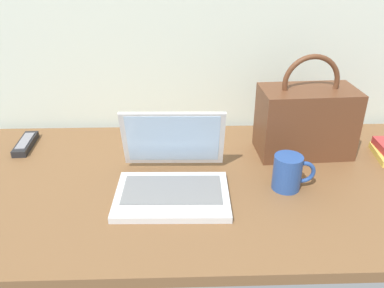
# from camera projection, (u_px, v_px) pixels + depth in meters

# --- Properties ---
(desk) EXTENTS (1.60, 0.76, 0.03)m
(desk) POSITION_uv_depth(u_px,v_px,m) (211.00, 184.00, 1.18)
(desk) COLOR brown
(desk) RESTS_ON ground
(laptop) EXTENTS (0.32, 0.29, 0.21)m
(laptop) POSITION_uv_depth(u_px,v_px,m) (173.00, 175.00, 1.11)
(laptop) COLOR silver
(laptop) RESTS_ON desk
(coffee_mug) EXTENTS (0.12, 0.08, 0.10)m
(coffee_mug) POSITION_uv_depth(u_px,v_px,m) (288.00, 172.00, 1.11)
(coffee_mug) COLOR #26478C
(coffee_mug) RESTS_ON desk
(remote_control_near) EXTENTS (0.05, 0.16, 0.02)m
(remote_control_near) POSITION_uv_depth(u_px,v_px,m) (26.00, 144.00, 1.36)
(remote_control_near) COLOR black
(remote_control_near) RESTS_ON desk
(handbag) EXTENTS (0.31, 0.18, 0.33)m
(handbag) POSITION_uv_depth(u_px,v_px,m) (306.00, 120.00, 1.28)
(handbag) COLOR #59331E
(handbag) RESTS_ON desk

